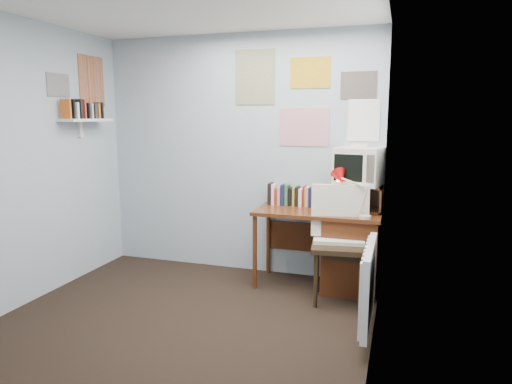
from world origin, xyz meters
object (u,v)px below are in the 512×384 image
(tv_riser, at_px, (360,198))
(crt_tv, at_px, (359,165))
(wall_shelf, at_px, (86,120))
(radiator, at_px, (369,284))
(desk, at_px, (345,249))
(desk_lamp, at_px, (366,198))
(desk_chair, at_px, (339,247))

(tv_riser, bearing_deg, crt_tv, 141.97)
(wall_shelf, bearing_deg, radiator, -10.89)
(desk, relative_size, wall_shelf, 1.94)
(desk_lamp, height_order, wall_shelf, wall_shelf)
(desk, height_order, desk_chair, desk_chair)
(desk, height_order, wall_shelf, wall_shelf)
(wall_shelf, bearing_deg, desk_chair, 1.68)
(desk_lamp, bearing_deg, crt_tv, 97.17)
(radiator, xyz_separation_m, wall_shelf, (-2.86, 0.55, 1.20))
(crt_tv, bearing_deg, desk, -114.79)
(crt_tv, bearing_deg, tv_riser, -27.33)
(desk_lamp, bearing_deg, tv_riser, 93.93)
(desk_lamp, height_order, radiator, desk_lamp)
(desk_lamp, distance_m, tv_riser, 0.34)
(wall_shelf, bearing_deg, desk_lamp, 3.31)
(tv_riser, relative_size, crt_tv, 0.97)
(desk, distance_m, wall_shelf, 2.87)
(desk_lamp, bearing_deg, radiator, -90.99)
(desk, xyz_separation_m, desk_chair, (-0.02, -0.30, 0.10))
(tv_riser, bearing_deg, radiator, -80.72)
(desk_chair, bearing_deg, crt_tv, 67.41)
(desk_chair, height_order, radiator, desk_chair)
(desk_chair, bearing_deg, tv_riser, 63.50)
(desk, relative_size, desk_lamp, 3.18)
(radiator, distance_m, wall_shelf, 3.15)
(desk, height_order, desk_lamp, desk_lamp)
(desk, distance_m, crt_tv, 0.82)
(radiator, bearing_deg, desk_lamp, 97.71)
(wall_shelf, bearing_deg, desk, 8.40)
(desk_chair, height_order, tv_riser, desk_chair)
(desk_chair, relative_size, radiator, 1.27)
(radiator, bearing_deg, crt_tv, 100.45)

